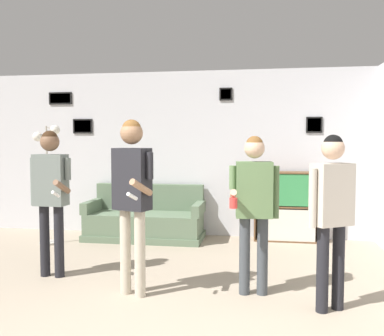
# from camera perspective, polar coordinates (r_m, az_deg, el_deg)

# --- Properties ---
(wall_back) EXTENTS (8.10, 0.08, 2.70)m
(wall_back) POSITION_cam_1_polar(r_m,az_deg,el_deg) (7.07, 0.17, 1.96)
(wall_back) COLOR silver
(wall_back) RESTS_ON ground_plane
(couch) EXTENTS (1.86, 0.80, 0.85)m
(couch) POSITION_cam_1_polar(r_m,az_deg,el_deg) (6.93, -6.23, -7.01)
(couch) COLOR #5B7056
(couch) RESTS_ON ground_plane
(bookshelf) EXTENTS (1.02, 0.30, 1.08)m
(bookshelf) POSITION_cam_1_polar(r_m,az_deg,el_deg) (6.85, 12.57, -5.03)
(bookshelf) COLOR brown
(bookshelf) RESTS_ON ground_plane
(floor_lamp) EXTENTS (0.43, 0.28, 1.80)m
(floor_lamp) POSITION_cam_1_polar(r_m,az_deg,el_deg) (6.78, -18.77, 0.16)
(floor_lamp) COLOR #ADA89E
(floor_lamp) RESTS_ON ground_plane
(person_player_foreground_left) EXTENTS (0.50, 0.46, 1.68)m
(person_player_foreground_left) POSITION_cam_1_polar(r_m,az_deg,el_deg) (5.13, -18.33, -2.47)
(person_player_foreground_left) COLOR black
(person_player_foreground_left) RESTS_ON ground_plane
(person_player_foreground_center) EXTENTS (0.48, 0.57, 1.77)m
(person_player_foreground_center) POSITION_cam_1_polar(r_m,az_deg,el_deg) (4.31, -8.02, -2.49)
(person_player_foreground_center) COLOR #B7AD99
(person_player_foreground_center) RESTS_ON ground_plane
(person_watcher_holding_cup) EXTENTS (0.50, 0.44, 1.61)m
(person_watcher_holding_cup) POSITION_cam_1_polar(r_m,az_deg,el_deg) (4.35, 8.26, -4.05)
(person_watcher_holding_cup) COLOR #3D4247
(person_watcher_holding_cup) RESTS_ON ground_plane
(person_spectator_near_bookshelf) EXTENTS (0.44, 0.36, 1.62)m
(person_spectator_near_bookshelf) POSITION_cam_1_polar(r_m,az_deg,el_deg) (4.09, 18.14, -4.62)
(person_spectator_near_bookshelf) COLOR black
(person_spectator_near_bookshelf) RESTS_ON ground_plane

